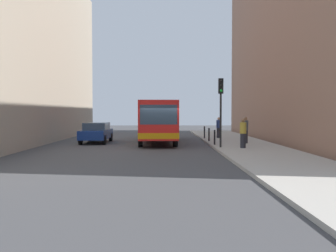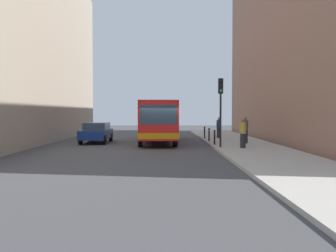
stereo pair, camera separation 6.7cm
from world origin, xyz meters
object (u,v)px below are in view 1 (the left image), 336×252
at_px(car_beside_bus, 96,132).
at_px(bollard_mid, 209,134).
at_px(pedestrian_near_signal, 243,133).
at_px(pedestrian_far_sidewalk, 219,128).
at_px(bollard_near, 215,137).
at_px(bus, 156,119).
at_px(traffic_light, 221,99).
at_px(pedestrian_mid_sidewalk, 245,130).
at_px(bollard_far, 204,132).

height_order(car_beside_bus, bollard_mid, car_beside_bus).
height_order(pedestrian_near_signal, pedestrian_far_sidewalk, pedestrian_near_signal).
bearing_deg(pedestrian_far_sidewalk, bollard_near, -161.89).
relative_size(bollard_mid, pedestrian_far_sidewalk, 0.57).
bearing_deg(pedestrian_near_signal, bus, -87.66).
xyz_separation_m(traffic_light, bollard_near, (-0.10, 1.88, -2.38)).
bearing_deg(bus, pedestrian_mid_sidewalk, 151.74).
distance_m(traffic_light, bollard_far, 8.31).
bearing_deg(bollard_near, bus, 133.13).
xyz_separation_m(traffic_light, pedestrian_near_signal, (1.26, -0.39, -1.99)).
bearing_deg(pedestrian_mid_sidewalk, bollard_near, -44.53).
xyz_separation_m(car_beside_bus, bollard_near, (8.23, -3.46, -0.16)).
distance_m(car_beside_bus, pedestrian_mid_sidewalk, 10.73).
distance_m(traffic_light, pedestrian_far_sidewalk, 8.59).
bearing_deg(bollard_near, traffic_light, -86.95).
relative_size(bus, pedestrian_near_signal, 6.43).
bearing_deg(pedestrian_near_signal, traffic_light, -53.99).
distance_m(car_beside_bus, pedestrian_near_signal, 11.17).
bearing_deg(pedestrian_far_sidewalk, bollard_far, 133.34).
bearing_deg(pedestrian_near_signal, bollard_mid, -112.55).
distance_m(bus, bollard_mid, 4.14).
relative_size(bollard_far, pedestrian_far_sidewalk, 0.57).
distance_m(car_beside_bus, bollard_far, 8.64).
bearing_deg(car_beside_bus, pedestrian_mid_sidewalk, 168.40).
xyz_separation_m(bus, pedestrian_near_signal, (5.21, -6.37, -0.71)).
distance_m(car_beside_bus, traffic_light, 10.14).
height_order(bollard_near, pedestrian_near_signal, pedestrian_near_signal).
distance_m(pedestrian_near_signal, pedestrian_mid_sidewalk, 3.55).
xyz_separation_m(bus, car_beside_bus, (-4.38, -0.64, -0.94)).
xyz_separation_m(traffic_light, pedestrian_mid_sidewalk, (2.15, 3.05, -1.96)).
bearing_deg(bollard_far, pedestrian_mid_sidewalk, -65.46).
xyz_separation_m(bus, pedestrian_mid_sidewalk, (6.09, -2.94, -0.68)).
distance_m(bollard_near, pedestrian_near_signal, 2.67).
height_order(bollard_mid, pedestrian_far_sidewalk, pedestrian_far_sidewalk).
height_order(bus, pedestrian_far_sidewalk, bus).
bearing_deg(pedestrian_mid_sidewalk, pedestrian_near_signal, 3.48).
bearing_deg(traffic_light, bollard_far, 90.72).
xyz_separation_m(bollard_mid, pedestrian_near_signal, (1.36, -5.31, 0.39)).
distance_m(bollard_far, pedestrian_near_signal, 8.47).
relative_size(car_beside_bus, pedestrian_mid_sidewalk, 2.49).
xyz_separation_m(car_beside_bus, pedestrian_far_sidewalk, (9.42, 2.94, 0.20)).
relative_size(car_beside_bus, pedestrian_near_signal, 2.56).
height_order(traffic_light, pedestrian_far_sidewalk, traffic_light).
distance_m(car_beside_bus, bollard_mid, 8.24).
relative_size(car_beside_bus, traffic_light, 1.08).
xyz_separation_m(car_beside_bus, bollard_far, (8.23, 2.62, -0.16)).
height_order(bollard_far, pedestrian_far_sidewalk, pedestrian_far_sidewalk).
distance_m(traffic_light, pedestrian_mid_sidewalk, 4.21).
relative_size(traffic_light, pedestrian_near_signal, 2.37).
bearing_deg(bollard_far, pedestrian_near_signal, -80.76).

